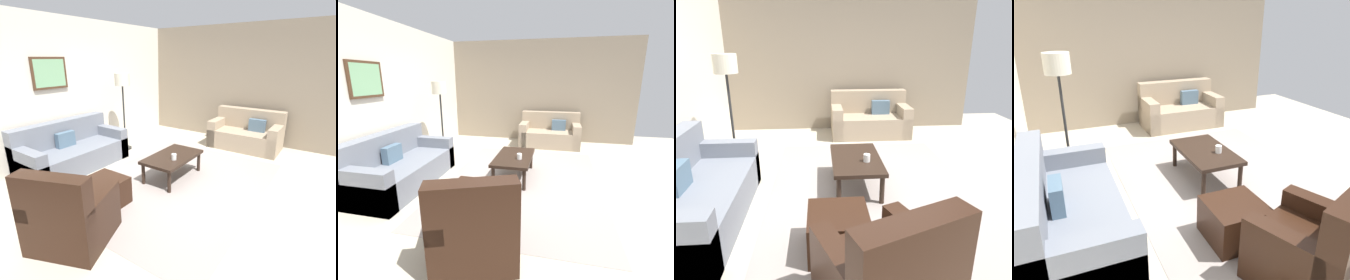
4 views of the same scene
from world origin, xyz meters
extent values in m
plane|color=#B2A893|center=(0.00, 0.00, 0.00)|extent=(8.00, 8.00, 0.00)
cube|color=silver|center=(0.00, 2.60, 1.40)|extent=(6.00, 0.12, 2.80)
cube|color=gray|center=(3.00, 0.00, 1.40)|extent=(0.12, 5.20, 2.80)
cube|color=gray|center=(0.00, 0.00, 0.00)|extent=(3.52, 2.63, 0.01)
cube|color=slate|center=(-0.55, 1.98, 0.21)|extent=(1.98, 0.94, 0.42)
cube|color=slate|center=(-0.55, 2.33, 0.44)|extent=(1.98, 0.24, 0.88)
cube|color=slate|center=(-1.44, 1.98, 0.31)|extent=(0.20, 0.94, 0.62)
cube|color=slate|center=(0.34, 1.98, 0.31)|extent=(0.20, 0.94, 0.62)
cube|color=slate|center=(-0.62, 2.11, 0.56)|extent=(0.36, 0.12, 0.28)
cube|color=gray|center=(2.37, -0.36, 0.21)|extent=(0.85, 1.55, 0.42)
cube|color=gray|center=(2.68, -0.36, 0.44)|extent=(0.24, 1.55, 0.88)
cube|color=gray|center=(2.37, 0.32, 0.31)|extent=(0.85, 0.20, 0.62)
cube|color=gray|center=(2.37, -1.03, 0.31)|extent=(0.85, 0.20, 0.62)
cube|color=slate|center=(2.46, -0.58, 0.56)|extent=(0.12, 0.36, 0.28)
cube|color=black|center=(-1.85, 0.24, 0.22)|extent=(1.04, 1.04, 0.44)
cube|color=black|center=(-2.13, 0.13, 0.47)|extent=(0.48, 0.82, 0.95)
cube|color=black|center=(-1.73, -0.06, 0.30)|extent=(0.80, 0.44, 0.60)
cube|color=black|center=(-1.97, 0.53, 0.30)|extent=(0.80, 0.44, 0.60)
cube|color=black|center=(-1.15, 0.51, 0.20)|extent=(0.56, 0.56, 0.40)
cylinder|color=black|center=(-0.35, -0.07, 0.18)|extent=(0.06, 0.06, 0.36)
cylinder|color=black|center=(0.63, -0.07, 0.18)|extent=(0.06, 0.06, 0.36)
cylinder|color=black|center=(-0.35, 0.45, 0.18)|extent=(0.06, 0.06, 0.36)
cylinder|color=black|center=(0.63, 0.45, 0.18)|extent=(0.06, 0.06, 0.36)
cube|color=black|center=(0.14, 0.19, 0.39)|extent=(1.10, 0.64, 0.05)
cylinder|color=white|center=(0.00, 0.07, 0.46)|extent=(0.08, 0.08, 0.10)
cylinder|color=black|center=(0.78, 1.92, 0.01)|extent=(0.28, 0.28, 0.03)
cylinder|color=#262626|center=(0.78, 1.92, 0.72)|extent=(0.04, 0.04, 1.45)
cylinder|color=beige|center=(0.78, 1.92, 1.58)|extent=(0.32, 0.32, 0.26)
cube|color=#472D1C|center=(-0.51, 2.52, 1.75)|extent=(0.69, 0.04, 0.58)
cube|color=#7BB17F|center=(-0.51, 2.50, 1.75)|extent=(0.61, 0.01, 0.50)
camera|label=1|loc=(-3.30, -2.06, 2.03)|focal=27.23mm
camera|label=2|loc=(-3.76, -0.53, 1.77)|focal=24.67mm
camera|label=3|loc=(-3.54, 0.65, 1.91)|focal=32.35mm
camera|label=4|loc=(-3.42, 2.02, 2.10)|focal=34.00mm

